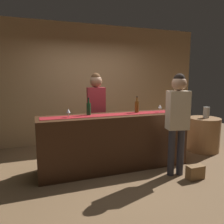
{
  "coord_description": "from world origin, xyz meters",
  "views": [
    {
      "loc": [
        -1.29,
        -3.5,
        1.6
      ],
      "look_at": [
        -0.05,
        0.0,
        1.02
      ],
      "focal_mm": 34.83,
      "sensor_mm": 36.0,
      "label": 1
    }
  ],
  "objects": [
    {
      "name": "wine_glass_near_customer",
      "position": [
        0.89,
        -0.02,
        1.08
      ],
      "size": [
        0.07,
        0.07,
        0.14
      ],
      "color": "silver",
      "rests_on": "bar_counter"
    },
    {
      "name": "wine_glass_far_end",
      "position": [
        -0.8,
        -0.02,
        1.08
      ],
      "size": [
        0.07,
        0.07,
        0.14
      ],
      "color": "silver",
      "rests_on": "bar_counter"
    },
    {
      "name": "bartender",
      "position": [
        -0.17,
        0.58,
        1.05
      ],
      "size": [
        0.35,
        0.24,
        1.7
      ],
      "rotation": [
        0.0,
        0.0,
        3.09
      ],
      "color": "#26262B",
      "rests_on": "ground"
    },
    {
      "name": "back_wall",
      "position": [
        0.0,
        1.9,
        1.45
      ],
      "size": [
        6.0,
        0.12,
        2.9
      ],
      "primitive_type": "cube",
      "color": "tan",
      "rests_on": "ground"
    },
    {
      "name": "ground_plane",
      "position": [
        0.0,
        0.0,
        0.0
      ],
      "size": [
        10.0,
        10.0,
        0.0
      ],
      "primitive_type": "plane",
      "color": "brown"
    },
    {
      "name": "vase_on_side_table",
      "position": [
        2.21,
        0.22,
        0.86
      ],
      "size": [
        0.13,
        0.13,
        0.24
      ],
      "primitive_type": "cylinder",
      "color": "#A8A399",
      "rests_on": "round_side_table"
    },
    {
      "name": "wine_glass_mid_counter",
      "position": [
        1.09,
        -0.12,
        1.08
      ],
      "size": [
        0.07,
        0.07,
        0.14
      ],
      "color": "silver",
      "rests_on": "bar_counter"
    },
    {
      "name": "round_side_table",
      "position": [
        2.18,
        0.22,
        0.37
      ],
      "size": [
        0.68,
        0.68,
        0.74
      ],
      "primitive_type": "cylinder",
      "color": "#996B42",
      "rests_on": "ground"
    },
    {
      "name": "bar_counter",
      "position": [
        0.0,
        0.0,
        0.49
      ],
      "size": [
        2.64,
        0.6,
        0.97
      ],
      "primitive_type": "cube",
      "color": "#3D2314",
      "rests_on": "ground"
    },
    {
      "name": "wine_bottle_green",
      "position": [
        -0.44,
        0.1,
        1.08
      ],
      "size": [
        0.07,
        0.07,
        0.3
      ],
      "color": "#194723",
      "rests_on": "bar_counter"
    },
    {
      "name": "handbag",
      "position": [
        1.07,
        -0.85,
        0.11
      ],
      "size": [
        0.28,
        0.14,
        0.22
      ],
      "primitive_type": "cube",
      "color": "olive",
      "rests_on": "ground"
    },
    {
      "name": "wine_bottle_amber",
      "position": [
        0.45,
        0.06,
        1.08
      ],
      "size": [
        0.07,
        0.07,
        0.3
      ],
      "color": "brown",
      "rests_on": "bar_counter"
    },
    {
      "name": "counter_runner_cloth",
      "position": [
        0.0,
        0.0,
        0.97
      ],
      "size": [
        2.5,
        0.28,
        0.01
      ],
      "primitive_type": "cube",
      "color": "maroon",
      "rests_on": "bar_counter"
    },
    {
      "name": "customer_sipping",
      "position": [
        0.85,
        -0.61,
        1.03
      ],
      "size": [
        0.37,
        0.26,
        1.67
      ],
      "rotation": [
        0.0,
        0.0,
        -0.2
      ],
      "color": "#33333D",
      "rests_on": "ground"
    }
  ]
}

